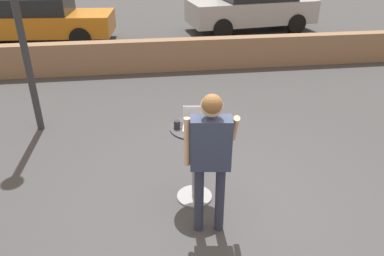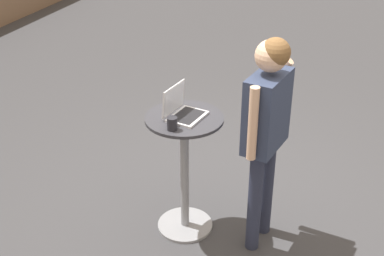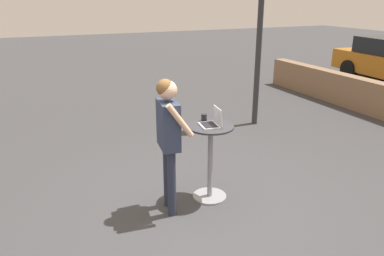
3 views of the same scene
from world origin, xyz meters
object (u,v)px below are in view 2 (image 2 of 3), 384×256
(cafe_table, at_px, (185,164))
(laptop, at_px, (182,110))
(standing_person, at_px, (267,118))
(coffee_mug, at_px, (172,123))

(cafe_table, bearing_deg, laptop, 72.03)
(cafe_table, distance_m, laptop, 0.49)
(laptop, relative_size, standing_person, 0.19)
(laptop, xyz_separation_m, standing_person, (0.07, -0.65, 0.02))
(cafe_table, xyz_separation_m, standing_person, (0.08, -0.63, 0.51))
(cafe_table, relative_size, standing_person, 0.60)
(laptop, height_order, coffee_mug, laptop)
(laptop, height_order, standing_person, standing_person)
(cafe_table, xyz_separation_m, coffee_mug, (-0.22, 0.01, 0.48))
(laptop, distance_m, coffee_mug, 0.22)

